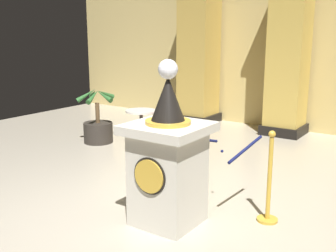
{
  "coord_description": "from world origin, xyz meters",
  "views": [
    {
      "loc": [
        2.8,
        -3.67,
        2.11
      ],
      "look_at": [
        0.34,
        -0.11,
        1.12
      ],
      "focal_mm": 43.89,
      "sensor_mm": 36.0,
      "label": 1
    }
  ],
  "objects_px": {
    "cafe_chair_red": "(166,126)",
    "stanchion_near": "(269,190)",
    "cafe_table": "(141,125)",
    "pedestal_clock": "(168,162)",
    "stanchion_far": "(181,167)",
    "potted_palm_left": "(98,127)"
  },
  "relations": [
    {
      "from": "potted_palm_left",
      "to": "cafe_chair_red",
      "type": "bearing_deg",
      "value": -4.55
    },
    {
      "from": "pedestal_clock",
      "to": "cafe_table",
      "type": "bearing_deg",
      "value": 134.16
    },
    {
      "from": "stanchion_near",
      "to": "potted_palm_left",
      "type": "relative_size",
      "value": 0.97
    },
    {
      "from": "pedestal_clock",
      "to": "stanchion_near",
      "type": "relative_size",
      "value": 1.73
    },
    {
      "from": "cafe_chair_red",
      "to": "cafe_table",
      "type": "bearing_deg",
      "value": 169.86
    },
    {
      "from": "pedestal_clock",
      "to": "cafe_chair_red",
      "type": "xyz_separation_m",
      "value": [
        -1.39,
        1.95,
        -0.14
      ]
    },
    {
      "from": "cafe_table",
      "to": "cafe_chair_red",
      "type": "bearing_deg",
      "value": -10.14
    },
    {
      "from": "cafe_chair_red",
      "to": "stanchion_near",
      "type": "bearing_deg",
      "value": -29.01
    },
    {
      "from": "stanchion_near",
      "to": "stanchion_far",
      "type": "distance_m",
      "value": 1.32
    },
    {
      "from": "pedestal_clock",
      "to": "stanchion_near",
      "type": "height_order",
      "value": "pedestal_clock"
    },
    {
      "from": "potted_palm_left",
      "to": "cafe_chair_red",
      "type": "distance_m",
      "value": 1.74
    },
    {
      "from": "potted_palm_left",
      "to": "cafe_table",
      "type": "distance_m",
      "value": 1.12
    },
    {
      "from": "cafe_table",
      "to": "cafe_chair_red",
      "type": "height_order",
      "value": "cafe_chair_red"
    },
    {
      "from": "pedestal_clock",
      "to": "stanchion_near",
      "type": "bearing_deg",
      "value": 35.97
    },
    {
      "from": "stanchion_far",
      "to": "cafe_table",
      "type": "distance_m",
      "value": 2.02
    },
    {
      "from": "potted_palm_left",
      "to": "cafe_chair_red",
      "type": "xyz_separation_m",
      "value": [
        1.71,
        -0.14,
        0.27
      ]
    },
    {
      "from": "cafe_table",
      "to": "pedestal_clock",
      "type": "bearing_deg",
      "value": -45.84
    },
    {
      "from": "stanchion_far",
      "to": "potted_palm_left",
      "type": "xyz_separation_m",
      "value": [
        -2.72,
        1.22,
        -0.04
      ]
    },
    {
      "from": "stanchion_near",
      "to": "cafe_table",
      "type": "xyz_separation_m",
      "value": [
        -2.93,
        1.39,
        0.11
      ]
    },
    {
      "from": "stanchion_far",
      "to": "potted_palm_left",
      "type": "bearing_deg",
      "value": 155.87
    },
    {
      "from": "pedestal_clock",
      "to": "potted_palm_left",
      "type": "relative_size",
      "value": 1.67
    },
    {
      "from": "stanchion_near",
      "to": "potted_palm_left",
      "type": "xyz_separation_m",
      "value": [
        -4.03,
        1.42,
        -0.07
      ]
    }
  ]
}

